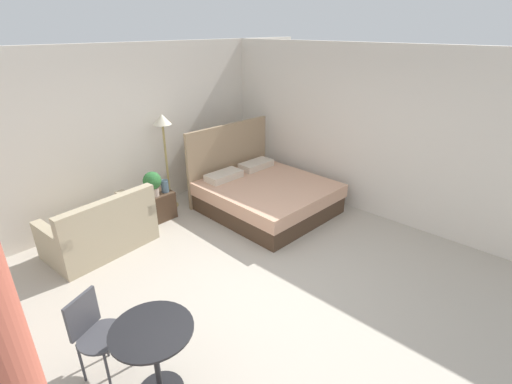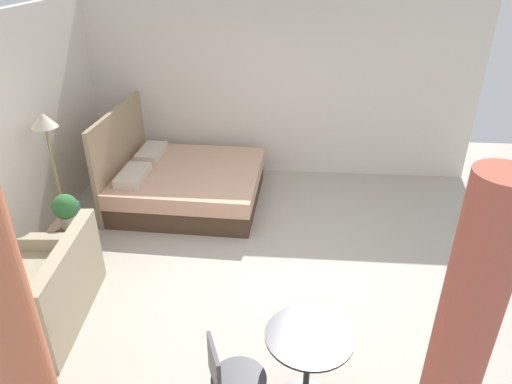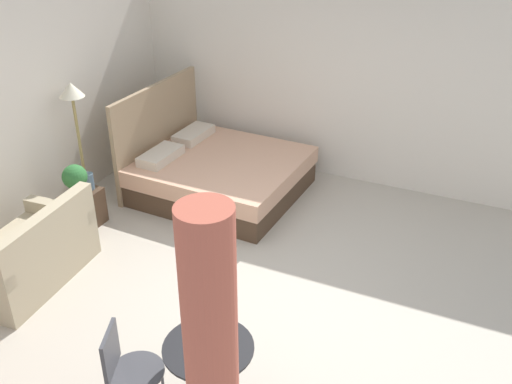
# 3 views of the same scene
# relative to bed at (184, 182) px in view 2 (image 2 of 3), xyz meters

# --- Properties ---
(ground_plane) EXTENTS (8.69, 8.98, 0.02)m
(ground_plane) POSITION_rel_bed_xyz_m (-1.65, -1.30, -0.31)
(ground_plane) COLOR #B2A899
(wall_right) EXTENTS (0.12, 5.98, 2.72)m
(wall_right) POSITION_rel_bed_xyz_m (1.19, -1.30, 1.06)
(wall_right) COLOR silver
(wall_right) RESTS_ON ground
(bed) EXTENTS (1.92, 2.07, 1.35)m
(bed) POSITION_rel_bed_xyz_m (0.00, 0.00, 0.00)
(bed) COLOR #473323
(bed) RESTS_ON ground
(couch) EXTENTS (1.45, 0.95, 0.87)m
(couch) POSITION_rel_bed_xyz_m (-2.51, 0.85, -0.01)
(couch) COLOR tan
(couch) RESTS_ON ground
(nightstand) EXTENTS (0.45, 0.35, 0.46)m
(nightstand) POSITION_rel_bed_xyz_m (-1.43, 1.05, -0.07)
(nightstand) COLOR #473323
(nightstand) RESTS_ON ground
(potted_plant) EXTENTS (0.29, 0.29, 0.41)m
(potted_plant) POSITION_rel_bed_xyz_m (-1.53, 1.00, 0.39)
(potted_plant) COLOR tan
(potted_plant) RESTS_ON nightstand
(vase) EXTENTS (0.12, 0.12, 0.20)m
(vase) POSITION_rel_bed_xyz_m (-1.31, 1.00, 0.26)
(vase) COLOR slate
(vase) RESTS_ON nightstand
(floor_lamp) EXTENTS (0.29, 0.29, 1.64)m
(floor_lamp) POSITION_rel_bed_xyz_m (-1.03, 1.31, 1.06)
(floor_lamp) COLOR #99844C
(floor_lamp) RESTS_ON ground
(balcony_table) EXTENTS (0.68, 0.68, 0.73)m
(balcony_table) POSITION_rel_bed_xyz_m (-3.27, -1.70, 0.21)
(balcony_table) COLOR black
(balcony_table) RESTS_ON ground
(cafe_chair_near_window) EXTENTS (0.55, 0.55, 0.82)m
(cafe_chair_near_window) POSITION_rel_bed_xyz_m (-3.50, -1.11, 0.21)
(cafe_chair_near_window) COLOR #3F3F44
(cafe_chair_near_window) RESTS_ON ground
(curtain_right) EXTENTS (0.26, 0.26, 2.57)m
(curtain_right) POSITION_rel_bed_xyz_m (-4.25, -0.17, 0.99)
(curtain_right) COLOR #D1704C
(curtain_right) RESTS_ON ground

